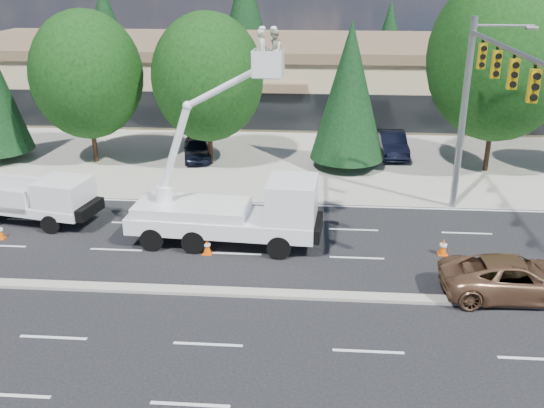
# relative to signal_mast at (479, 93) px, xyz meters

# --- Properties ---
(ground) EXTENTS (140.00, 140.00, 0.00)m
(ground) POSITION_rel_signal_mast_xyz_m (-10.03, -7.04, -6.06)
(ground) COLOR black
(ground) RESTS_ON ground
(concrete_apron) EXTENTS (140.00, 22.00, 0.01)m
(concrete_apron) POSITION_rel_signal_mast_xyz_m (-10.03, 12.96, -6.05)
(concrete_apron) COLOR #9C9A8D
(concrete_apron) RESTS_ON ground
(road_median) EXTENTS (120.00, 0.55, 0.12)m
(road_median) POSITION_rel_signal_mast_xyz_m (-10.03, -7.04, -6.00)
(road_median) COLOR #9C9A8D
(road_median) RESTS_ON ground
(strip_mall) EXTENTS (50.40, 15.40, 5.50)m
(strip_mall) POSITION_rel_signal_mast_xyz_m (-10.03, 22.93, -3.23)
(strip_mall) COLOR tan
(strip_mall) RESTS_ON ground
(tree_front_c) EXTENTS (6.39, 6.39, 8.87)m
(tree_front_c) POSITION_rel_signal_mast_xyz_m (-20.03, 7.96, -0.87)
(tree_front_c) COLOR #332114
(tree_front_c) RESTS_ON ground
(tree_front_d) EXTENTS (6.33, 6.33, 8.78)m
(tree_front_d) POSITION_rel_signal_mast_xyz_m (-13.03, 7.96, -0.92)
(tree_front_d) COLOR #332114
(tree_front_d) RESTS_ON ground
(tree_front_e) EXTENTS (4.25, 4.25, 8.37)m
(tree_front_e) POSITION_rel_signal_mast_xyz_m (-5.03, 7.96, -1.57)
(tree_front_e) COLOR #332114
(tree_front_e) RESTS_ON ground
(tree_front_f) EXTENTS (7.85, 7.85, 10.89)m
(tree_front_f) POSITION_rel_signal_mast_xyz_m (2.97, 7.96, 0.32)
(tree_front_f) COLOR #332114
(tree_front_f) RESTS_ON ground
(tree_back_a) EXTENTS (4.99, 4.99, 9.84)m
(tree_back_a) POSITION_rel_signal_mast_xyz_m (-28.03, 34.96, -0.78)
(tree_back_a) COLOR #332114
(tree_back_a) RESTS_ON ground
(tree_back_b) EXTENTS (6.01, 6.01, 11.84)m
(tree_back_b) POSITION_rel_signal_mast_xyz_m (-14.03, 34.96, 0.30)
(tree_back_b) COLOR #332114
(tree_back_b) RESTS_ON ground
(tree_back_c) EXTENTS (4.04, 4.04, 7.97)m
(tree_back_c) POSITION_rel_signal_mast_xyz_m (-0.03, 34.96, -1.78)
(tree_back_c) COLOR #332114
(tree_back_c) RESTS_ON ground
(tree_back_d) EXTENTS (4.56, 4.56, 8.98)m
(tree_back_d) POSITION_rel_signal_mast_xyz_m (11.97, 34.96, -1.24)
(tree_back_d) COLOR #332114
(tree_back_d) RESTS_ON ground
(signal_mast) EXTENTS (2.76, 10.16, 9.00)m
(signal_mast) POSITION_rel_signal_mast_xyz_m (0.00, 0.00, 0.00)
(signal_mast) COLOR gray
(signal_mast) RESTS_ON ground
(utility_pickup) EXTENTS (5.98, 3.12, 2.18)m
(utility_pickup) POSITION_rel_signal_mast_xyz_m (-19.39, -1.20, -5.16)
(utility_pickup) COLOR white
(utility_pickup) RESTS_ON ground
(bucket_truck) EXTENTS (8.01, 2.99, 8.99)m
(bucket_truck) POSITION_rel_signal_mast_xyz_m (-9.98, -2.89, -4.14)
(bucket_truck) COLOR white
(bucket_truck) RESTS_ON ground
(traffic_cone_a) EXTENTS (0.40, 0.40, 0.70)m
(traffic_cone_a) POSITION_rel_signal_mast_xyz_m (-20.40, -3.11, -5.72)
(traffic_cone_a) COLOR #E44E07
(traffic_cone_a) RESTS_ON ground
(traffic_cone_b) EXTENTS (0.40, 0.40, 0.70)m
(traffic_cone_b) POSITION_rel_signal_mast_xyz_m (-11.17, -3.91, -5.72)
(traffic_cone_b) COLOR #E44E07
(traffic_cone_b) RESTS_ON ground
(traffic_cone_c) EXTENTS (0.40, 0.40, 0.70)m
(traffic_cone_c) POSITION_rel_signal_mast_xyz_m (-8.30, -3.86, -5.72)
(traffic_cone_c) COLOR #E44E07
(traffic_cone_c) RESTS_ON ground
(traffic_cone_d) EXTENTS (0.40, 0.40, 0.70)m
(traffic_cone_d) POSITION_rel_signal_mast_xyz_m (-1.50, -3.24, -5.72)
(traffic_cone_d) COLOR #E44E07
(traffic_cone_d) RESTS_ON ground
(minivan) EXTENTS (5.29, 2.59, 1.44)m
(minivan) POSITION_rel_signal_mast_xyz_m (0.38, -6.44, -5.33)
(minivan) COLOR #8D6144
(minivan) RESTS_ON ground
(parked_car_west) EXTENTS (2.42, 4.23, 1.35)m
(parked_car_west) POSITION_rel_signal_mast_xyz_m (-14.03, 8.96, -5.38)
(parked_car_west) COLOR black
(parked_car_west) RESTS_ON ground
(parked_car_east) EXTENTS (1.76, 4.54, 1.47)m
(parked_car_east) POSITION_rel_signal_mast_xyz_m (-2.12, 10.57, -5.32)
(parked_car_east) COLOR black
(parked_car_east) RESTS_ON ground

